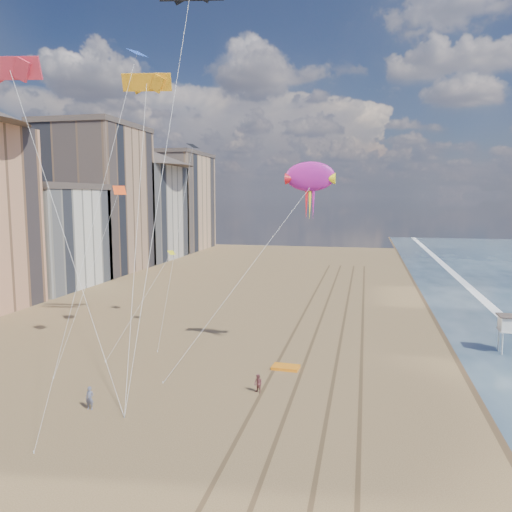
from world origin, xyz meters
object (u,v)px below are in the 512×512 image
Objects in this scene: grounded_kite at (286,367)px; kite_flyer_a at (90,398)px; kite_flyer_b at (258,384)px; show_kite at (310,177)px; lifeguard_stand at (509,324)px.

grounded_kite is 16.55m from kite_flyer_a.
kite_flyer_b reaches higher than grounded_kite.
kite_flyer_b is at bearing -110.75° from show_kite.
kite_flyer_b is at bearing -145.42° from lifeguard_stand.
grounded_kite is at bearing 109.57° from kite_flyer_b.
lifeguard_stand reaches higher than grounded_kite.
show_kite is at bearing 52.43° from grounded_kite.
grounded_kite is 16.64m from show_kite.
lifeguard_stand is 1.59× the size of grounded_kite.
show_kite reaches higher than grounded_kite.
kite_flyer_a reaches higher than grounded_kite.
kite_flyer_a is at bearing -148.05° from lifeguard_stand.
lifeguard_stand is 38.08m from kite_flyer_a.
show_kite is at bearing 100.77° from kite_flyer_b.
lifeguard_stand is 0.18× the size of show_kite.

